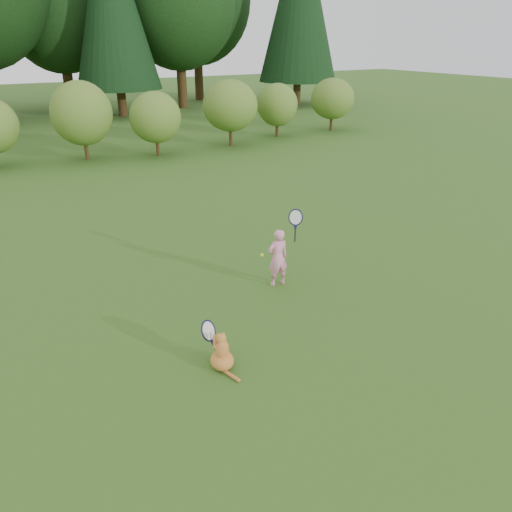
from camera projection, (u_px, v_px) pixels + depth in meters
ground at (270, 313)px, 8.40m from camera, size 100.00×100.00×0.00m
shrub_row at (82, 122)px, 18.09m from camera, size 28.00×3.00×2.80m
child at (278, 256)px, 9.13m from camera, size 0.64×0.44×1.64m
cat at (221, 349)px, 6.92m from camera, size 0.48×0.84×0.74m
tennis_ball at (262, 255)px, 8.76m from camera, size 0.06×0.06×0.06m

